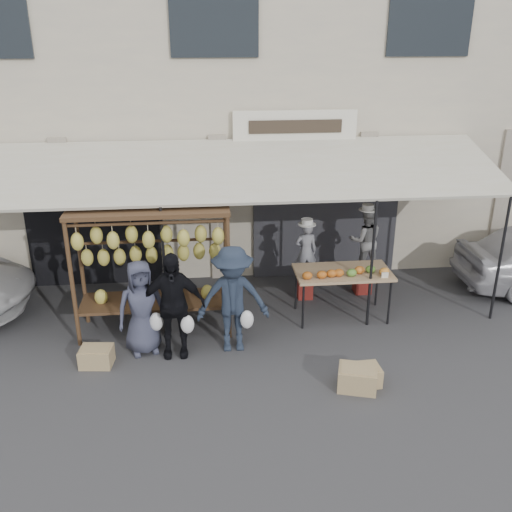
{
  "coord_description": "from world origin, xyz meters",
  "views": [
    {
      "loc": [
        -0.38,
        -7.55,
        4.96
      ],
      "look_at": [
        0.54,
        1.4,
        1.3
      ],
      "focal_mm": 40.0,
      "sensor_mm": 36.0,
      "label": 1
    }
  ],
  "objects_px": {
    "crate_near_a": "(357,378)",
    "crate_near_b": "(363,375)",
    "crate_far": "(97,357)",
    "customer_mid": "(172,305)",
    "vendor_right": "(365,241)",
    "vendor_left": "(306,251)",
    "customer_right": "(233,299)",
    "customer_left": "(141,307)",
    "banana_rack": "(151,247)",
    "produce_table": "(344,274)"
  },
  "relations": [
    {
      "from": "customer_mid",
      "to": "crate_near_b",
      "type": "relative_size",
      "value": 3.66
    },
    {
      "from": "vendor_right",
      "to": "customer_mid",
      "type": "distance_m",
      "value": 4.13
    },
    {
      "from": "produce_table",
      "to": "vendor_right",
      "type": "relative_size",
      "value": 1.3
    },
    {
      "from": "customer_mid",
      "to": "crate_near_b",
      "type": "height_order",
      "value": "customer_mid"
    },
    {
      "from": "vendor_left",
      "to": "vendor_right",
      "type": "distance_m",
      "value": 1.2
    },
    {
      "from": "customer_left",
      "to": "crate_near_b",
      "type": "xyz_separation_m",
      "value": [
        3.3,
        -1.27,
        -0.65
      ]
    },
    {
      "from": "crate_near_a",
      "to": "vendor_left",
      "type": "bearing_deg",
      "value": 94.18
    },
    {
      "from": "crate_near_a",
      "to": "customer_right",
      "type": "bearing_deg",
      "value": 143.15
    },
    {
      "from": "vendor_right",
      "to": "banana_rack",
      "type": "bearing_deg",
      "value": 20.14
    },
    {
      "from": "customer_right",
      "to": "customer_mid",
      "type": "bearing_deg",
      "value": -176.53
    },
    {
      "from": "vendor_left",
      "to": "customer_left",
      "type": "xyz_separation_m",
      "value": [
        -2.96,
        -1.67,
        -0.18
      ]
    },
    {
      "from": "produce_table",
      "to": "vendor_left",
      "type": "distance_m",
      "value": 1.03
    },
    {
      "from": "banana_rack",
      "to": "produce_table",
      "type": "height_order",
      "value": "banana_rack"
    },
    {
      "from": "vendor_left",
      "to": "crate_near_b",
      "type": "xyz_separation_m",
      "value": [
        0.34,
        -2.95,
        -0.83
      ]
    },
    {
      "from": "customer_mid",
      "to": "crate_near_a",
      "type": "bearing_deg",
      "value": -23.62
    },
    {
      "from": "customer_left",
      "to": "crate_far",
      "type": "bearing_deg",
      "value": -169.58
    },
    {
      "from": "banana_rack",
      "to": "vendor_left",
      "type": "height_order",
      "value": "banana_rack"
    },
    {
      "from": "vendor_left",
      "to": "customer_mid",
      "type": "xyz_separation_m",
      "value": [
        -2.46,
        -1.81,
        -0.09
      ]
    },
    {
      "from": "vendor_left",
      "to": "customer_left",
      "type": "relative_size",
      "value": 0.72
    },
    {
      "from": "banana_rack",
      "to": "customer_mid",
      "type": "relative_size",
      "value": 1.48
    },
    {
      "from": "customer_mid",
      "to": "crate_near_b",
      "type": "bearing_deg",
      "value": -20.97
    },
    {
      "from": "customer_right",
      "to": "crate_near_a",
      "type": "distance_m",
      "value": 2.28
    },
    {
      "from": "banana_rack",
      "to": "vendor_right",
      "type": "xyz_separation_m",
      "value": [
        3.98,
        1.16,
        -0.47
      ]
    },
    {
      "from": "banana_rack",
      "to": "produce_table",
      "type": "distance_m",
      "value": 3.39
    },
    {
      "from": "produce_table",
      "to": "crate_far",
      "type": "height_order",
      "value": "produce_table"
    },
    {
      "from": "vendor_right",
      "to": "crate_near_b",
      "type": "xyz_separation_m",
      "value": [
        -0.84,
        -3.07,
        -0.95
      ]
    },
    {
      "from": "customer_mid",
      "to": "vendor_right",
      "type": "bearing_deg",
      "value": 29.09
    },
    {
      "from": "customer_mid",
      "to": "customer_left",
      "type": "bearing_deg",
      "value": 165.67
    },
    {
      "from": "customer_right",
      "to": "crate_far",
      "type": "distance_m",
      "value": 2.31
    },
    {
      "from": "crate_near_a",
      "to": "crate_near_b",
      "type": "height_order",
      "value": "crate_near_a"
    },
    {
      "from": "banana_rack",
      "to": "crate_near_a",
      "type": "xyz_separation_m",
      "value": [
        3.02,
        -2.02,
        -1.4
      ]
    },
    {
      "from": "customer_mid",
      "to": "crate_near_b",
      "type": "distance_m",
      "value": 3.11
    },
    {
      "from": "vendor_right",
      "to": "crate_near_a",
      "type": "distance_m",
      "value": 3.44
    },
    {
      "from": "customer_right",
      "to": "crate_near_b",
      "type": "relative_size",
      "value": 3.74
    },
    {
      "from": "crate_near_b",
      "to": "crate_far",
      "type": "distance_m",
      "value": 4.12
    },
    {
      "from": "vendor_left",
      "to": "customer_mid",
      "type": "distance_m",
      "value": 3.06
    },
    {
      "from": "customer_left",
      "to": "crate_far",
      "type": "xyz_separation_m",
      "value": [
        -0.71,
        -0.35,
        -0.64
      ]
    },
    {
      "from": "crate_near_b",
      "to": "customer_left",
      "type": "bearing_deg",
      "value": 158.88
    },
    {
      "from": "customer_left",
      "to": "crate_far",
      "type": "distance_m",
      "value": 1.02
    },
    {
      "from": "vendor_left",
      "to": "crate_far",
      "type": "bearing_deg",
      "value": 28.41
    },
    {
      "from": "crate_near_b",
      "to": "crate_far",
      "type": "height_order",
      "value": "crate_far"
    },
    {
      "from": "crate_near_a",
      "to": "crate_far",
      "type": "bearing_deg",
      "value": 165.27
    },
    {
      "from": "customer_left",
      "to": "crate_near_b",
      "type": "distance_m",
      "value": 3.6
    },
    {
      "from": "banana_rack",
      "to": "crate_far",
      "type": "height_order",
      "value": "banana_rack"
    },
    {
      "from": "produce_table",
      "to": "customer_left",
      "type": "xyz_separation_m",
      "value": [
        -3.47,
        -0.78,
        -0.09
      ]
    },
    {
      "from": "vendor_right",
      "to": "crate_far",
      "type": "height_order",
      "value": "vendor_right"
    },
    {
      "from": "customer_left",
      "to": "crate_near_a",
      "type": "bearing_deg",
      "value": -39.1
    },
    {
      "from": "customer_mid",
      "to": "produce_table",
      "type": "bearing_deg",
      "value": 18.31
    },
    {
      "from": "vendor_right",
      "to": "customer_mid",
      "type": "xyz_separation_m",
      "value": [
        -3.64,
        -1.94,
        -0.22
      ]
    },
    {
      "from": "vendor_left",
      "to": "vendor_right",
      "type": "relative_size",
      "value": 0.87
    }
  ]
}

